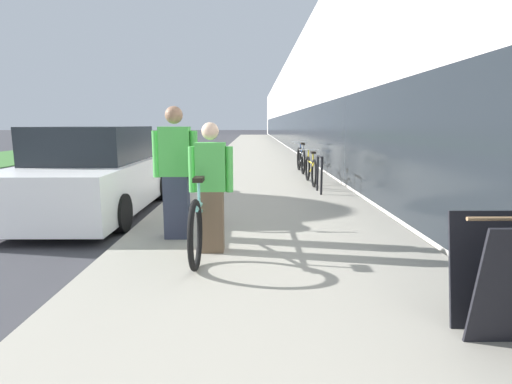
# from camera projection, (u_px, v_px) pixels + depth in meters

# --- Properties ---
(sidewalk_slab) EXTENTS (4.11, 70.00, 0.10)m
(sidewalk_slab) POSITION_uv_depth(u_px,v_px,m) (257.00, 151.00, 24.11)
(sidewalk_slab) COLOR gray
(sidewalk_slab) RESTS_ON ground
(storefront_facade) EXTENTS (10.01, 70.00, 6.02)m
(storefront_facade) POSITION_uv_depth(u_px,v_px,m) (346.00, 107.00, 31.56)
(storefront_facade) COLOR silver
(storefront_facade) RESTS_ON ground
(lawn_strip) EXTENTS (5.48, 70.00, 0.03)m
(lawn_strip) POSITION_uv_depth(u_px,v_px,m) (78.00, 148.00, 27.97)
(lawn_strip) COLOR #3D7533
(lawn_strip) RESTS_ON ground
(tandem_bicycle) EXTENTS (0.52, 2.75, 0.96)m
(tandem_bicycle) POSITION_uv_depth(u_px,v_px,m) (206.00, 213.00, 5.19)
(tandem_bicycle) COLOR black
(tandem_bicycle) RESTS_ON sidewalk_slab
(person_rider) EXTENTS (0.53, 0.21, 1.56)m
(person_rider) POSITION_uv_depth(u_px,v_px,m) (211.00, 188.00, 4.78)
(person_rider) COLOR brown
(person_rider) RESTS_ON sidewalk_slab
(person_bystander) EXTENTS (0.60, 0.24, 1.78)m
(person_bystander) POSITION_uv_depth(u_px,v_px,m) (176.00, 173.00, 5.36)
(person_bystander) COLOR #33384C
(person_bystander) RESTS_ON sidewalk_slab
(bike_rack_hoop) EXTENTS (0.05, 0.60, 0.84)m
(bike_rack_hoop) POSITION_uv_depth(u_px,v_px,m) (320.00, 170.00, 9.01)
(bike_rack_hoop) COLOR black
(bike_rack_hoop) RESTS_ON sidewalk_slab
(cruiser_bike_nearest) EXTENTS (0.52, 1.84, 0.87)m
(cruiser_bike_nearest) POSITION_uv_depth(u_px,v_px,m) (311.00, 170.00, 10.40)
(cruiser_bike_nearest) COLOR black
(cruiser_bike_nearest) RESTS_ON sidewalk_slab
(cruiser_bike_middle) EXTENTS (0.52, 1.91, 0.98)m
(cruiser_bike_middle) POSITION_uv_depth(u_px,v_px,m) (301.00, 160.00, 12.92)
(cruiser_bike_middle) COLOR black
(cruiser_bike_middle) RESTS_ON sidewalk_slab
(cruiser_bike_farthest) EXTENTS (0.52, 1.68, 0.83)m
(cruiser_bike_farthest) POSITION_uv_depth(u_px,v_px,m) (302.00, 156.00, 15.19)
(cruiser_bike_farthest) COLOR black
(cruiser_bike_farthest) RESTS_ON sidewalk_slab
(sandwich_board_sign) EXTENTS (0.56, 0.56, 0.90)m
(sandwich_board_sign) POSITION_uv_depth(u_px,v_px,m) (500.00, 277.00, 2.89)
(sandwich_board_sign) COLOR black
(sandwich_board_sign) RESTS_ON sidewalk_slab
(parked_sedan_curbside) EXTENTS (1.95, 4.45, 1.60)m
(parked_sedan_curbside) POSITION_uv_depth(u_px,v_px,m) (95.00, 175.00, 7.34)
(parked_sedan_curbside) COLOR white
(parked_sedan_curbside) RESTS_ON ground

